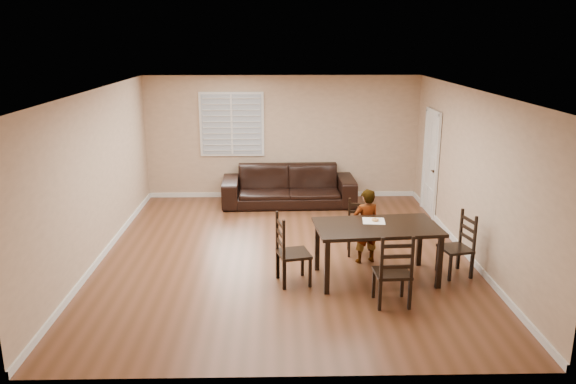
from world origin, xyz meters
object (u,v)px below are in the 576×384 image
object	(u,v)px
dining_table	(377,231)
chair_left	(285,253)
sofa	(289,186)
chair_near	(360,228)
donut	(375,219)
chair_right	(463,247)
child	(366,226)
chair_far	(395,275)

from	to	relation	value
dining_table	chair_left	size ratio (longest dim) A/B	1.78
sofa	dining_table	bearing A→B (deg)	-74.18
chair_near	sofa	distance (m)	2.99
chair_left	donut	xyz separation A→B (m)	(1.35, 0.34, 0.39)
chair_right	child	world-z (taller)	child
chair_right	child	distance (m)	1.49
donut	child	bearing A→B (deg)	98.09
chair_far	chair_right	xyz separation A→B (m)	(1.25, 1.07, -0.02)
chair_far	sofa	distance (m)	4.99
chair_far	donut	bearing A→B (deg)	-89.00
dining_table	donut	distance (m)	0.23
chair_left	donut	distance (m)	1.45
sofa	chair_near	bearing A→B (deg)	-69.34
chair_left	donut	world-z (taller)	chair_left
child	chair_left	bearing A→B (deg)	14.29
child	chair_right	bearing A→B (deg)	142.91
chair_right	donut	distance (m)	1.40
chair_far	child	size ratio (longest dim) A/B	0.85
sofa	chair_far	bearing A→B (deg)	-76.49
chair_left	sofa	world-z (taller)	chair_left
child	sofa	xyz separation A→B (m)	(-1.15, 3.24, -0.20)
chair_right	donut	world-z (taller)	chair_right
sofa	chair_left	bearing A→B (deg)	-93.45
chair_near	donut	bearing A→B (deg)	-79.03
chair_far	chair_near	bearing A→B (deg)	-88.34
dining_table	sofa	distance (m)	4.08
chair_far	chair_left	size ratio (longest dim) A/B	0.98
chair_left	sofa	distance (m)	4.03
dining_table	chair_right	size ratio (longest dim) A/B	1.91
dining_table	chair_near	size ratio (longest dim) A/B	2.06
sofa	child	bearing A→B (deg)	-71.93
chair_far	dining_table	bearing A→B (deg)	-87.93
dining_table	child	size ratio (longest dim) A/B	1.54
child	chair_far	bearing A→B (deg)	77.96
chair_near	donut	distance (m)	1.02
dining_table	chair_far	distance (m)	0.98
chair_left	chair_right	xyz separation A→B (m)	(2.68, 0.28, -0.03)
chair_far	sofa	size ratio (longest dim) A/B	0.36
chair_near	child	size ratio (longest dim) A/B	0.75
chair_right	child	xyz separation A→B (m)	(-1.39, 0.51, 0.16)
chair_left	child	xyz separation A→B (m)	(1.29, 0.79, 0.13)
chair_near	chair_right	distance (m)	1.72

